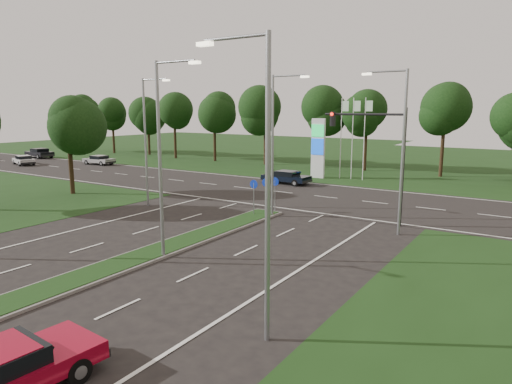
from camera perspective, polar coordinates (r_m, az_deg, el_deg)
The scene contains 18 objects.
ground at distance 19.34m, azimuth -26.03°, elevation -11.70°, with size 160.00×160.00×0.00m, color black.
verge_far at distance 66.21m, azimuth 19.04°, elevation 3.77°, with size 160.00×50.00×0.02m, color #183411.
cross_road at distance 37.14m, azimuth 7.31°, elevation -0.48°, with size 160.00×12.00×0.02m, color black.
median_kerb at distance 21.46m, azimuth -16.81°, elevation -8.74°, with size 2.00×26.00×0.12m, color slate.
streetlight_median_near at distance 21.04m, azimuth -11.59°, elevation 5.12°, with size 2.53×0.22×9.00m.
streetlight_median_far at distance 29.01m, azimuth 2.43°, elevation 6.70°, with size 2.53×0.22×9.00m.
streetlight_left_far at distance 33.25m, azimuth -13.45°, elevation 6.89°, with size 2.53×0.22×9.00m.
streetlight_right_far at distance 25.95m, azimuth 17.51°, elevation 5.81°, with size 2.53×0.22×9.00m.
streetlight_right_near at distance 13.07m, azimuth 0.73°, elevation 2.27°, with size 2.53×0.22×9.00m.
traffic_signal at distance 28.35m, azimuth 15.41°, elevation 5.39°, with size 5.10×0.42×7.00m.
median_signs at distance 30.26m, azimuth 1.13°, elevation 0.44°, with size 1.16×1.76×2.38m.
gas_pylon at distance 46.44m, azimuth 8.03°, elevation 5.64°, with size 5.80×1.26×8.00m.
tree_left_far at distance 40.65m, azimuth -23.09°, elevation 8.38°, with size 5.20×5.20×8.86m.
treeline_far at distance 51.31m, azimuth 15.44°, elevation 9.87°, with size 6.00×6.00×9.90m.
navy_sedan at distance 42.73m, azimuth 3.81°, elevation 1.90°, with size 4.56×2.02×1.23m.
far_car_a at distance 60.80m, azimuth -19.05°, elevation 3.84°, with size 4.20×2.02×1.18m.
far_car_b at distance 64.31m, azimuth -27.05°, elevation 3.60°, with size 4.46×2.90×1.19m.
far_car_c at distance 72.61m, azimuth -25.46°, elevation 4.45°, with size 4.94×2.51×1.37m.
Camera 1 is at (15.68, -8.95, 6.91)m, focal length 32.00 mm.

